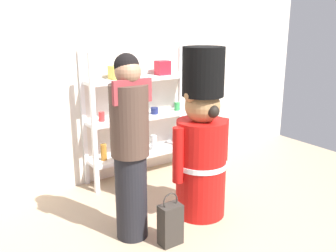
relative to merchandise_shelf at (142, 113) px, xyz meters
The scene contains 5 objects.
back_wall 0.62m from the merchandise_shelf, 145.80° to the left, with size 6.40×0.12×2.60m, color silver.
merchandise_shelf is the anchor object (origin of this frame).
teddy_bear_guard 1.21m from the merchandise_shelf, 91.40° to the right, with size 0.68×0.52×1.70m.
person_shopper 1.45m from the merchandise_shelf, 124.51° to the right, with size 0.35×0.34×1.68m.
shopping_bag 1.73m from the merchandise_shelf, 111.88° to the right, with size 0.20×0.13×0.49m.
Camera 1 is at (-1.98, -1.97, 1.93)m, focal length 40.37 mm.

